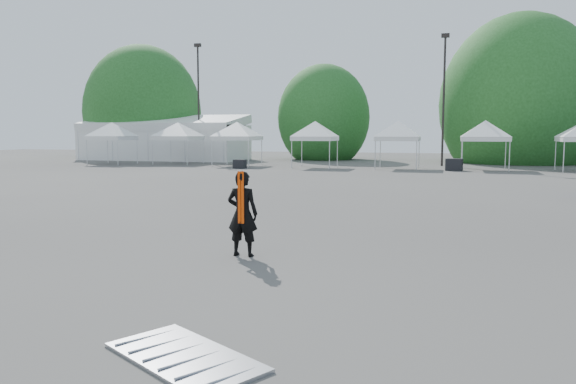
# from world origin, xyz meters

# --- Properties ---
(ground) EXTENTS (120.00, 120.00, 0.00)m
(ground) POSITION_xyz_m (0.00, 0.00, 0.00)
(ground) COLOR #474442
(ground) RESTS_ON ground
(marquee) EXTENTS (15.00, 6.25, 4.23)m
(marquee) POSITION_xyz_m (-22.00, 35.00, 1.97)
(marquee) COLOR white
(marquee) RESTS_ON ground
(light_pole_west) EXTENTS (0.60, 0.25, 10.30)m
(light_pole_west) POSITION_xyz_m (-18.00, 34.00, 5.77)
(light_pole_west) COLOR black
(light_pole_west) RESTS_ON ground
(light_pole_east) EXTENTS (0.60, 0.25, 9.80)m
(light_pole_east) POSITION_xyz_m (3.00, 32.00, 5.52)
(light_pole_east) COLOR black
(light_pole_east) RESTS_ON ground
(tree_far_w) EXTENTS (4.80, 4.80, 7.30)m
(tree_far_w) POSITION_xyz_m (-26.00, 38.00, 4.54)
(tree_far_w) COLOR #382314
(tree_far_w) RESTS_ON ground
(tree_mid_w) EXTENTS (4.16, 4.16, 6.33)m
(tree_mid_w) POSITION_xyz_m (-8.00, 40.00, 3.93)
(tree_mid_w) COLOR #382314
(tree_mid_w) RESTS_ON ground
(tree_mid_e) EXTENTS (5.12, 5.12, 7.79)m
(tree_mid_e) POSITION_xyz_m (9.00, 39.00, 4.84)
(tree_mid_e) COLOR #382314
(tree_mid_e) RESTS_ON ground
(tent_a) EXTENTS (4.20, 4.20, 3.88)m
(tent_a) POSITION_xyz_m (-22.34, 27.13, 3.06)
(tent_a) COLOR silver
(tent_a) RESTS_ON ground
(tent_b) EXTENTS (4.50, 4.50, 3.88)m
(tent_b) POSITION_xyz_m (-17.45, 28.97, 3.06)
(tent_b) COLOR silver
(tent_b) RESTS_ON ground
(tent_c) EXTENTS (4.43, 4.43, 3.88)m
(tent_c) POSITION_xyz_m (-12.05, 28.17, 3.06)
(tent_c) COLOR silver
(tent_c) RESTS_ON ground
(tent_d) EXTENTS (4.12, 4.12, 3.88)m
(tent_d) POSITION_xyz_m (-5.74, 27.39, 3.06)
(tent_d) COLOR silver
(tent_d) RESTS_ON ground
(tent_e) EXTENTS (4.17, 4.17, 3.88)m
(tent_e) POSITION_xyz_m (0.09, 27.77, 3.06)
(tent_e) COLOR silver
(tent_e) RESTS_ON ground
(tent_f) EXTENTS (4.40, 4.40, 3.88)m
(tent_f) POSITION_xyz_m (5.83, 28.16, 3.06)
(tent_f) COLOR silver
(tent_f) RESTS_ON ground
(man) EXTENTS (0.64, 0.43, 1.73)m
(man) POSITION_xyz_m (-0.17, -1.49, 0.87)
(man) COLOR black
(man) RESTS_ON ground
(barrier_mid) EXTENTS (2.12, 1.76, 0.06)m
(barrier_mid) POSITION_xyz_m (1.10, -6.55, 0.03)
(barrier_mid) COLOR #9FA2A7
(barrier_mid) RESTS_ON ground
(crate_west) EXTENTS (0.82, 0.65, 0.63)m
(crate_west) POSITION_xyz_m (-10.54, 24.82, 0.31)
(crate_west) COLOR black
(crate_west) RESTS_ON ground
(crate_mid) EXTENTS (1.14, 0.95, 0.80)m
(crate_mid) POSITION_xyz_m (3.89, 26.65, 0.40)
(crate_mid) COLOR black
(crate_mid) RESTS_ON ground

